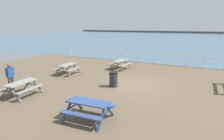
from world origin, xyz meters
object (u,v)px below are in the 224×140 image
picnic_table_near_left (67,67)px  picnic_table_near_right (120,62)px  picnic_table_mid_centre (21,85)px  litter_bin (113,79)px  visitor (10,76)px  picnic_table_far_left (88,106)px

picnic_table_near_left → picnic_table_near_right: 4.63m
picnic_table_mid_centre → litter_bin: (3.76, 3.75, -0.10)m
visitor → litter_bin: size_ratio=1.75×
picnic_table_near_right → picnic_table_mid_centre: size_ratio=0.96×
picnic_table_near_right → litter_bin: (1.80, -4.80, -0.10)m
picnic_table_far_left → litter_bin: 4.48m
picnic_table_mid_centre → picnic_table_far_left: same height
picnic_table_far_left → litter_bin: litter_bin is taller
picnic_table_near_left → picnic_table_mid_centre: bearing=-176.3°
picnic_table_far_left → picnic_table_near_left: bearing=132.2°
picnic_table_far_left → litter_bin: bearing=99.8°
picnic_table_near_right → visitor: (-3.13, -8.34, 0.36)m
picnic_table_near_left → litter_bin: litter_bin is taller
picnic_table_near_right → picnic_table_near_left: bearing=143.1°
litter_bin → visitor: bearing=-144.3°
picnic_table_mid_centre → litter_bin: litter_bin is taller
picnic_table_near_left → visitor: bearing=170.2°
picnic_table_near_right → visitor: visitor is taller
picnic_table_far_left → visitor: visitor is taller
picnic_table_far_left → visitor: 6.06m
picnic_table_near_right → picnic_table_far_left: size_ratio=0.98×
picnic_table_near_left → picnic_table_far_left: bearing=-141.1°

